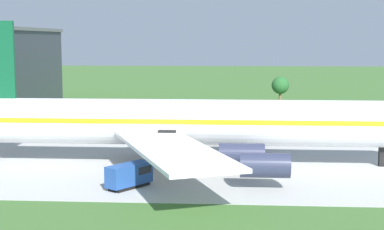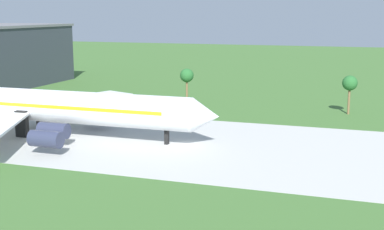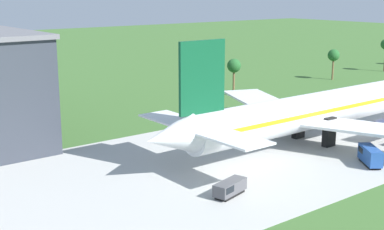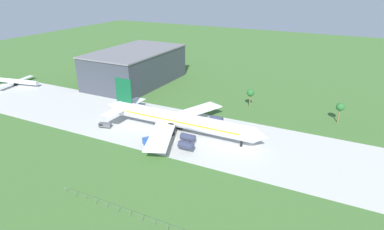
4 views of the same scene
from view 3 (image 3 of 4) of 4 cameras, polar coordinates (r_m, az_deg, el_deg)
name	(u,v)px [view 3 (image 3 of 4)]	position (r m, az deg, el deg)	size (l,w,h in m)	color
jet_airliner	(321,110)	(99.28, 13.57, 0.57)	(74.76, 56.47, 19.80)	white
baggage_tug	(229,188)	(71.88, 3.97, -7.79)	(5.75, 3.31, 2.03)	black
catering_van	(370,155)	(88.58, 18.44, -4.11)	(5.11, 5.95, 2.84)	black
palm_tree_row	(352,50)	(176.62, 16.73, 6.62)	(94.11, 3.60, 11.69)	brown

